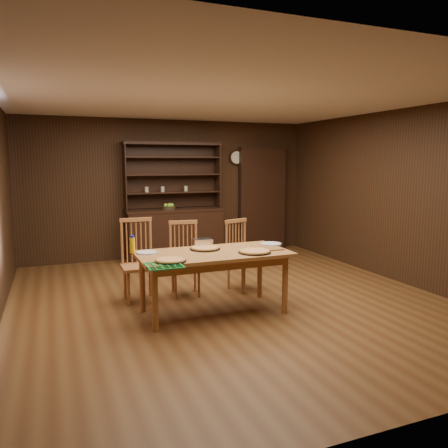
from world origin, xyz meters
name	(u,v)px	position (x,y,z in m)	size (l,w,h in m)	color
floor	(230,300)	(0.00, 0.00, 0.00)	(6.00, 6.00, 0.00)	brown
room_shell	(231,181)	(0.00, 0.00, 1.58)	(6.00, 6.00, 6.00)	white
china_hutch	(175,227)	(0.00, 2.75, 0.60)	(1.84, 0.52, 2.17)	black
doorway	(262,199)	(1.90, 2.90, 1.05)	(1.00, 0.18, 2.10)	black
wall_clock	(236,157)	(1.35, 2.96, 1.90)	(0.30, 0.05, 0.30)	black
dining_table	(213,259)	(-0.37, -0.35, 0.66)	(1.80, 0.90, 0.75)	#A56739
chair_left	(138,257)	(-1.11, 0.51, 0.57)	(0.45, 0.43, 1.08)	#A96B3A
chair_center	(185,256)	(-0.47, 0.52, 0.54)	(0.47, 0.45, 1.02)	#A96B3A
chair_right	(240,252)	(0.35, 0.47, 0.53)	(0.51, 0.50, 1.00)	#A96B3A
pizza_left	(170,260)	(-0.97, -0.65, 0.77)	(0.35, 0.35, 0.04)	black
pizza_right	(255,251)	(0.08, -0.57, 0.77)	(0.39, 0.39, 0.04)	black
pizza_center	(205,248)	(-0.41, -0.16, 0.77)	(0.38, 0.38, 0.04)	black
cooling_rack	(164,265)	(-1.08, -0.81, 0.76)	(0.35, 0.35, 0.02)	green
plate_left	(147,252)	(-1.11, -0.11, 0.76)	(0.26, 0.26, 0.02)	silver
plate_right	(271,244)	(0.50, -0.17, 0.76)	(0.28, 0.28, 0.02)	silver
foil_dish	(202,242)	(-0.37, 0.06, 0.80)	(0.24, 0.17, 0.10)	silver
juice_bottle	(132,245)	(-1.27, -0.04, 0.85)	(0.06, 0.06, 0.21)	#F8B50D
pot_holder_a	(274,249)	(0.39, -0.47, 0.76)	(0.19, 0.19, 0.01)	red
pot_holder_b	(260,248)	(0.26, -0.35, 0.76)	(0.21, 0.21, 0.02)	red
fruit_bowl	(169,207)	(-0.13, 2.69, 0.98)	(0.27, 0.27, 0.12)	black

